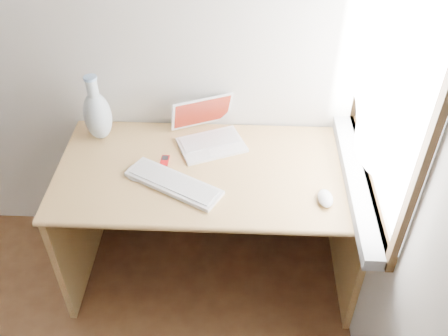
{
  "coord_description": "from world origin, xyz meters",
  "views": [
    {
      "loc": [
        1.17,
        -0.37,
        2.28
      ],
      "look_at": [
        1.1,
        1.35,
        0.79
      ],
      "focal_mm": 40.0,
      "sensor_mm": 36.0,
      "label": 1
    }
  ],
  "objects_px": {
    "laptop": "(212,133)",
    "vase": "(97,114)",
    "external_keyboard": "(174,183)",
    "desk": "(212,191)"
  },
  "relations": [
    {
      "from": "desk",
      "to": "external_keyboard",
      "type": "bearing_deg",
      "value": -128.2
    },
    {
      "from": "external_keyboard",
      "to": "desk",
      "type": "bearing_deg",
      "value": 80.53
    },
    {
      "from": "laptop",
      "to": "vase",
      "type": "xyz_separation_m",
      "value": [
        -0.56,
        0.01,
        0.09
      ]
    },
    {
      "from": "desk",
      "to": "vase",
      "type": "distance_m",
      "value": 0.68
    },
    {
      "from": "laptop",
      "to": "vase",
      "type": "bearing_deg",
      "value": 156.3
    },
    {
      "from": "desk",
      "to": "vase",
      "type": "height_order",
      "value": "vase"
    },
    {
      "from": "external_keyboard",
      "to": "vase",
      "type": "height_order",
      "value": "vase"
    },
    {
      "from": "external_keyboard",
      "to": "vase",
      "type": "bearing_deg",
      "value": 168.91
    },
    {
      "from": "external_keyboard",
      "to": "vase",
      "type": "relative_size",
      "value": 1.34
    },
    {
      "from": "external_keyboard",
      "to": "vase",
      "type": "xyz_separation_m",
      "value": [
        -0.4,
        0.34,
        0.13
      ]
    }
  ]
}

